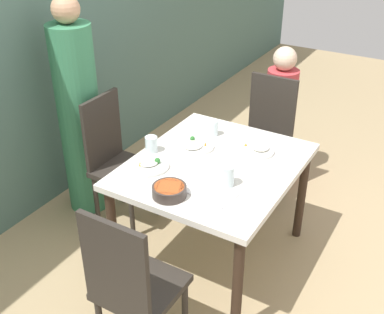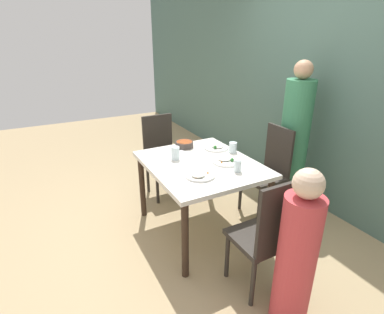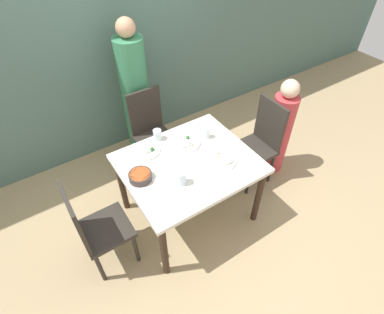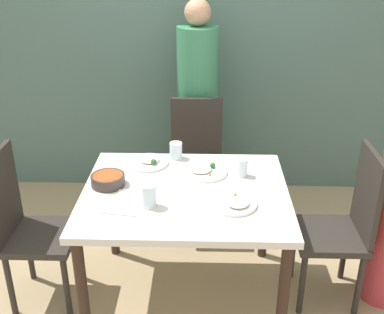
% 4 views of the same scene
% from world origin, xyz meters
% --- Properties ---
extents(ground_plane, '(10.00, 10.00, 0.00)m').
position_xyz_m(ground_plane, '(0.00, 0.00, 0.00)').
color(ground_plane, tan).
extents(wall_back, '(10.00, 0.06, 2.70)m').
position_xyz_m(wall_back, '(0.00, 1.49, 1.35)').
color(wall_back, '#4C6B60').
rests_on(wall_back, ground_plane).
extents(dining_table, '(1.16, 0.98, 0.75)m').
position_xyz_m(dining_table, '(0.00, 0.00, 0.66)').
color(dining_table, silver).
rests_on(dining_table, ground_plane).
extents(chair_adult_spot, '(0.40, 0.40, 0.99)m').
position_xyz_m(chair_adult_spot, '(0.04, 0.84, 0.52)').
color(chair_adult_spot, '#2D2823').
rests_on(chair_adult_spot, ground_plane).
extents(chair_child_spot, '(0.40, 0.40, 0.99)m').
position_xyz_m(chair_child_spot, '(0.93, 0.04, 0.52)').
color(chair_child_spot, '#2D2823').
rests_on(chair_child_spot, ground_plane).
extents(chair_empty_left, '(0.40, 0.40, 0.99)m').
position_xyz_m(chair_empty_left, '(-0.93, -0.03, 0.52)').
color(chair_empty_left, '#2D2823').
rests_on(chair_empty_left, ground_plane).
extents(person_adult, '(0.31, 0.31, 1.65)m').
position_xyz_m(person_adult, '(0.04, 1.15, 0.77)').
color(person_adult, '#387F56').
rests_on(person_adult, ground_plane).
extents(person_child, '(0.26, 0.26, 1.17)m').
position_xyz_m(person_child, '(1.22, 0.04, 0.55)').
color(person_child, '#C63D42').
rests_on(person_child, ground_plane).
extents(bowl_curry, '(0.19, 0.19, 0.06)m').
position_xyz_m(bowl_curry, '(-0.45, 0.05, 0.79)').
color(bowl_curry, '#3D332D').
rests_on(bowl_curry, dining_table).
extents(plate_rice_adult, '(0.26, 0.26, 0.05)m').
position_xyz_m(plate_rice_adult, '(0.11, 0.21, 0.77)').
color(plate_rice_adult, white).
rests_on(plate_rice_adult, dining_table).
extents(plate_rice_child, '(0.26, 0.26, 0.05)m').
position_xyz_m(plate_rice_child, '(0.27, -0.16, 0.77)').
color(plate_rice_child, white).
rests_on(plate_rice_child, dining_table).
extents(plate_noodles, '(0.26, 0.26, 0.05)m').
position_xyz_m(plate_noodles, '(-0.25, 0.33, 0.77)').
color(plate_noodles, white).
rests_on(plate_noodles, dining_table).
extents(glass_water_tall, '(0.06, 0.06, 0.11)m').
position_xyz_m(glass_water_tall, '(0.33, 0.19, 0.81)').
color(glass_water_tall, silver).
rests_on(glass_water_tall, dining_table).
extents(glass_water_short, '(0.08, 0.08, 0.11)m').
position_xyz_m(glass_water_short, '(-0.08, 0.42, 0.81)').
color(glass_water_short, silver).
rests_on(glass_water_short, dining_table).
extents(glass_water_center, '(0.08, 0.08, 0.13)m').
position_xyz_m(glass_water_center, '(-0.18, -0.18, 0.82)').
color(glass_water_center, silver).
rests_on(glass_water_center, dining_table).
extents(napkin_folded, '(0.14, 0.14, 0.01)m').
position_xyz_m(napkin_folded, '(-0.31, -0.08, 0.76)').
color(napkin_folded, white).
rests_on(napkin_folded, dining_table).
extents(fork_steel, '(0.18, 0.04, 0.01)m').
position_xyz_m(fork_steel, '(-0.33, -0.27, 0.76)').
color(fork_steel, silver).
rests_on(fork_steel, dining_table).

